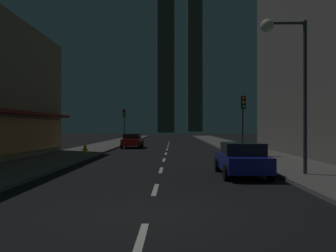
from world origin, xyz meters
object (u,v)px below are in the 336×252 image
Objects in this scene: car_parked_far at (132,141)px; traffic_light_far_left at (124,118)px; street_lamp_right at (286,58)px; car_parked_near at (242,159)px; fire_hydrant_far_left at (85,150)px; traffic_light_near_right at (243,112)px.

car_parked_far is 7.96m from traffic_light_far_left.
car_parked_near is at bearing 167.56° from street_lamp_right.
street_lamp_right reaches higher than car_parked_far.
car_parked_far is 10.02m from fire_hydrant_far_left.
traffic_light_near_right is (1.90, 9.11, 2.45)m from car_parked_near.
car_parked_near is at bearing -70.06° from car_parked_far.
car_parked_far is 0.64× the size of street_lamp_right.
traffic_light_near_right is (11.40, -0.99, 2.74)m from fire_hydrant_far_left.
car_parked_near is at bearing -46.75° from fire_hydrant_far_left.
street_lamp_right reaches higher than fire_hydrant_far_left.
traffic_light_near_right is at bearing -58.66° from traffic_light_far_left.
car_parked_far is at bearing 130.29° from traffic_light_near_right.
traffic_light_far_left reaches higher than car_parked_near.
traffic_light_far_left is (-9.10, 27.18, 2.45)m from car_parked_near.
street_lamp_right is at bearing -68.47° from traffic_light_far_left.
traffic_light_far_left is at bearing 108.51° from car_parked_near.
car_parked_far is at bearing 113.93° from street_lamp_right.
car_parked_near is 1.00× the size of car_parked_far.
traffic_light_near_right reaches higher than car_parked_near.
car_parked_near is 13.87m from fire_hydrant_far_left.
car_parked_near is at bearing -71.49° from traffic_light_far_left.
fire_hydrant_far_left is at bearing 133.25° from car_parked_near.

